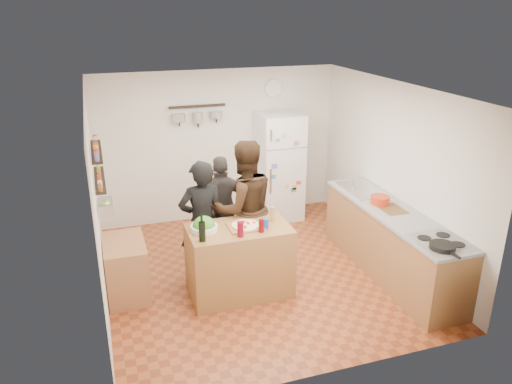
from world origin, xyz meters
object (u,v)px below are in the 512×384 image
object	(u,v)px
skillet	(442,246)
salt_canister	(265,223)
person_left	(202,222)
person_center	(244,208)
person_back	(222,207)
wine_bottle	(202,232)
wall_clock	(273,89)
salad_bowl	(204,228)
pepper_mill	(272,215)
prep_island	(239,261)
side_table	(126,269)
red_bowl	(380,200)
fridge	(279,167)
counter_run	(391,243)

from	to	relation	value
skillet	salt_canister	bearing A→B (deg)	145.92
person_left	person_center	distance (m)	0.59
person_back	wine_bottle	bearing A→B (deg)	73.73
person_center	wall_clock	bearing A→B (deg)	-124.47
salad_bowl	pepper_mill	world-z (taller)	pepper_mill
prep_island	salad_bowl	size ratio (longest dim) A/B	3.81
side_table	salt_canister	bearing A→B (deg)	-17.38
pepper_mill	red_bowl	xyz separation A→B (m)	(1.58, 0.08, -0.02)
skillet	fridge	size ratio (longest dim) A/B	0.16
person_center	wall_clock	xyz separation A→B (m)	(1.11, 1.95, 1.22)
salt_canister	person_center	world-z (taller)	person_center
prep_island	red_bowl	bearing A→B (deg)	3.56
person_center	side_table	bearing A→B (deg)	-0.45
salt_canister	red_bowl	distance (m)	1.75
person_left	side_table	size ratio (longest dim) A/B	2.06
wine_bottle	red_bowl	distance (m)	2.56
salt_canister	side_table	world-z (taller)	salt_canister
person_center	red_bowl	xyz separation A→B (m)	(1.81, -0.40, 0.05)
person_back	skillet	size ratio (longest dim) A/B	5.25
side_table	red_bowl	bearing A→B (deg)	-4.60
person_back	red_bowl	bearing A→B (deg)	161.82
person_center	person_back	xyz separation A→B (m)	(-0.16, 0.55, -0.18)
person_left	pepper_mill	bearing A→B (deg)	147.13
pepper_mill	salt_canister	bearing A→B (deg)	-131.42
red_bowl	fridge	world-z (taller)	fridge
wine_bottle	side_table	size ratio (longest dim) A/B	0.30
salad_bowl	wine_bottle	world-z (taller)	wine_bottle
pepper_mill	fridge	xyz separation A→B (m)	(0.88, 2.09, -0.09)
pepper_mill	counter_run	size ratio (longest dim) A/B	0.06
person_center	counter_run	world-z (taller)	person_center
wall_clock	person_center	bearing A→B (deg)	-119.58
salad_bowl	pepper_mill	distance (m)	0.87
person_center	pepper_mill	bearing A→B (deg)	110.70
salad_bowl	pepper_mill	size ratio (longest dim) A/B	2.03
salad_bowl	side_table	world-z (taller)	salad_bowl
wine_bottle	side_table	bearing A→B (deg)	144.20
counter_run	person_left	bearing A→B (deg)	165.07
person_left	wall_clock	distance (m)	2.92
person_center	red_bowl	size ratio (longest dim) A/B	7.24
red_bowl	fridge	distance (m)	2.14
salt_canister	person_left	xyz separation A→B (m)	(-0.65, 0.61, -0.15)
pepper_mill	side_table	size ratio (longest dim) A/B	0.20
person_back	side_table	distance (m)	1.62
red_bowl	prep_island	bearing A→B (deg)	-176.44
prep_island	red_bowl	xyz separation A→B (m)	(2.03, 0.13, 0.52)
prep_island	wine_bottle	xyz separation A→B (m)	(-0.50, -0.22, 0.57)
pepper_mill	fridge	world-z (taller)	fridge
skillet	red_bowl	world-z (taller)	red_bowl
salt_canister	wall_clock	xyz separation A→B (m)	(1.03, 2.59, 1.18)
prep_island	pepper_mill	bearing A→B (deg)	6.34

